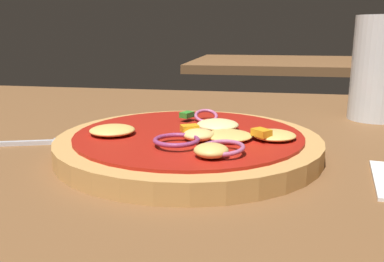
{
  "coord_description": "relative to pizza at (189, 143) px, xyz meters",
  "views": [
    {
      "loc": [
        0.13,
        -0.38,
        0.16
      ],
      "look_at": [
        0.05,
        0.05,
        0.05
      ],
      "focal_mm": 38.7,
      "sensor_mm": 36.0,
      "label": 1
    }
  ],
  "objects": [
    {
      "name": "pizza",
      "position": [
        0.0,
        0.0,
        0.0
      ],
      "size": [
        0.28,
        0.28,
        0.04
      ],
      "color": "tan",
      "rests_on": "dining_table"
    },
    {
      "name": "beer_glass",
      "position": [
        0.24,
        0.22,
        0.05
      ],
      "size": [
        0.07,
        0.07,
        0.15
      ],
      "color": "silver",
      "rests_on": "dining_table"
    },
    {
      "name": "fork",
      "position": [
        -0.19,
        -0.0,
        -0.01
      ],
      "size": [
        0.18,
        0.07,
        0.01
      ],
      "color": "silver",
      "rests_on": "dining_table"
    },
    {
      "name": "background_table",
      "position": [
        0.12,
        1.44,
        -0.03
      ],
      "size": [
        0.74,
        0.67,
        0.03
      ],
      "color": "brown",
      "rests_on": "ground"
    },
    {
      "name": "dining_table",
      "position": [
        -0.05,
        -0.03,
        -0.03
      ],
      "size": [
        1.14,
        0.99,
        0.03
      ],
      "color": "brown",
      "rests_on": "ground"
    }
  ]
}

